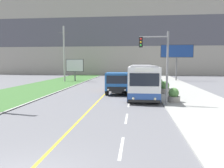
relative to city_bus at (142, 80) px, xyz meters
The scene contains 13 objects.
lane_marking_centre 16.39m from the city_bus, 102.77° to the right, with size 2.88×140.00×0.01m.
apartment_block_background 39.71m from the city_bus, 95.89° to the left, with size 80.00×8.04×21.70m.
city_bus is the anchor object (origin of this frame).
dump_truck 2.59m from the city_bus, behind, with size 2.50×6.58×2.33m.
car_distant 19.34m from the city_bus, 90.97° to the left, with size 1.80×4.30×1.45m.
utility_pole_far 19.92m from the city_bus, 132.45° to the left, with size 1.80×0.28×9.70m.
traffic_light_mast 6.24m from the city_bus, 79.24° to the right, with size 2.28×0.32×5.77m.
billboard_large 20.09m from the city_bus, 69.80° to the left, with size 5.93×0.24×6.65m.
billboard_small 19.85m from the city_bus, 126.44° to the left, with size 3.24×0.24×3.99m.
planter_round_near 5.19m from the city_bus, 60.35° to the right, with size 1.07×1.07×1.20m.
planter_round_second 2.79m from the city_bus, 19.43° to the left, with size 1.19×1.19×1.31m.
planter_round_third 6.71m from the city_bus, 68.55° to the left, with size 1.09×1.09×1.24m.
planter_round_far 11.78m from the city_bus, 78.26° to the left, with size 1.09×1.09×1.24m.
Camera 1 is at (3.29, -5.27, 3.42)m, focal length 35.00 mm.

